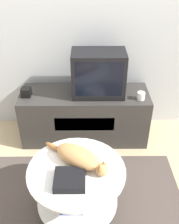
{
  "coord_description": "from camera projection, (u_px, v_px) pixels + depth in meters",
  "views": [
    {
      "loc": [
        0.06,
        -1.38,
        1.92
      ],
      "look_at": [
        0.08,
        0.51,
        0.64
      ],
      "focal_mm": 42.0,
      "sensor_mm": 36.0,
      "label": 1
    }
  ],
  "objects": [
    {
      "name": "tv",
      "position": [
        98.0,
        74.0,
        2.58
      ],
      "size": [
        0.52,
        0.31,
        0.45
      ],
      "color": "black",
      "rests_on": "tv_stand"
    },
    {
      "name": "speaker",
      "position": [
        26.0,
        92.0,
        2.64
      ],
      "size": [
        0.09,
        0.09,
        0.09
      ],
      "color": "black",
      "rests_on": "tv_stand"
    },
    {
      "name": "coffee_table",
      "position": [
        77.0,
        185.0,
        2.02
      ],
      "size": [
        0.73,
        0.73,
        0.48
      ],
      "color": "#B2B2B7",
      "rests_on": "rug"
    },
    {
      "name": "rug",
      "position": [
        81.0,
        207.0,
        2.22
      ],
      "size": [
        1.76,
        1.21,
        0.02
      ],
      "color": "#4C423D",
      "rests_on": "ground_plane"
    },
    {
      "name": "tv_stand",
      "position": [
        85.0,
        116.0,
        2.87
      ],
      "size": [
        1.34,
        0.47,
        0.56
      ],
      "color": "#33302D",
      "rests_on": "ground_plane"
    },
    {
      "name": "cat",
      "position": [
        79.0,
        157.0,
        1.94
      ],
      "size": [
        0.5,
        0.39,
        0.12
      ],
      "rotation": [
        0.0,
        0.0,
        -0.62
      ],
      "color": "tan",
      "rests_on": "coffee_table"
    },
    {
      "name": "ground_plane",
      "position": [
        81.0,
        208.0,
        2.22
      ],
      "size": [
        12.0,
        12.0,
        0.0
      ],
      "primitive_type": "plane",
      "color": "tan"
    },
    {
      "name": "wall_back",
      "position": [
        81.0,
        11.0,
        2.56
      ],
      "size": [
        8.0,
        0.05,
        2.6
      ],
      "color": "silver",
      "rests_on": "ground_plane"
    },
    {
      "name": "mug",
      "position": [
        141.0,
        96.0,
        2.6
      ],
      "size": [
        0.08,
        0.08,
        0.08
      ],
      "color": "white",
      "rests_on": "tv_stand"
    },
    {
      "name": "dvd_box",
      "position": [
        70.0,
        180.0,
        1.8
      ],
      "size": [
        0.22,
        0.2,
        0.06
      ],
      "color": "black",
      "rests_on": "coffee_table"
    }
  ]
}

